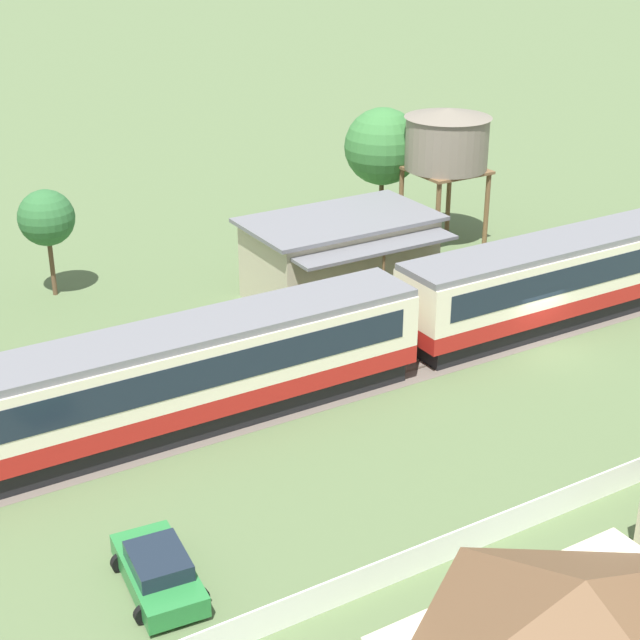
{
  "coord_description": "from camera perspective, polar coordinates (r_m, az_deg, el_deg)",
  "views": [
    {
      "loc": [
        -29.73,
        -29.62,
        19.64
      ],
      "look_at": [
        -10.46,
        2.4,
        2.81
      ],
      "focal_mm": 55.0,
      "sensor_mm": 36.0,
      "label": 1
    }
  ],
  "objects": [
    {
      "name": "parked_car_green",
      "position": [
        30.82,
        -9.38,
        -14.22
      ],
      "size": [
        2.53,
        4.36,
        1.35
      ],
      "rotation": [
        0.0,
        0.0,
        1.47
      ],
      "color": "#287A38",
      "rests_on": "ground_plane"
    },
    {
      "name": "yard_tree_0",
      "position": [
        51.23,
        -15.63,
        5.73
      ],
      "size": [
        2.85,
        2.85,
        5.6
      ],
      "color": "brown",
      "rests_on": "ground_plane"
    },
    {
      "name": "passenger_train",
      "position": [
        42.84,
        5.24,
        0.31
      ],
      "size": [
        82.45,
        3.21,
        4.21
      ],
      "color": "#AD1E19",
      "rests_on": "ground_plane"
    },
    {
      "name": "water_tower",
      "position": [
        56.7,
        7.4,
        10.32
      ],
      "size": [
        4.95,
        4.95,
        8.02
      ],
      "color": "brown",
      "rests_on": "ground_plane"
    },
    {
      "name": "picket_fence_front",
      "position": [
        28.64,
        -5.08,
        -17.75
      ],
      "size": [
        49.45,
        0.06,
        1.05
      ],
      "primitive_type": "cube",
      "color": "white",
      "rests_on": "ground_plane"
    },
    {
      "name": "ground_plane",
      "position": [
        46.34,
        12.73,
        -1.47
      ],
      "size": [
        600.0,
        600.0,
        0.0
      ],
      "primitive_type": "plane",
      "color": "#566B42"
    },
    {
      "name": "station_building",
      "position": [
        50.01,
        1.17,
        3.74
      ],
      "size": [
        9.68,
        6.89,
        4.19
      ],
      "color": "#BCB293",
      "rests_on": "ground_plane"
    },
    {
      "name": "railway_track",
      "position": [
        40.81,
        -2.11,
        -4.53
      ],
      "size": [
        133.12,
        3.6,
        0.04
      ],
      "color": "#665B51",
      "rests_on": "ground_plane"
    },
    {
      "name": "yard_tree_1",
      "position": [
        58.88,
        3.66,
        10.04
      ],
      "size": [
        4.55,
        4.55,
        7.53
      ],
      "color": "#4C3823",
      "rests_on": "ground_plane"
    }
  ]
}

